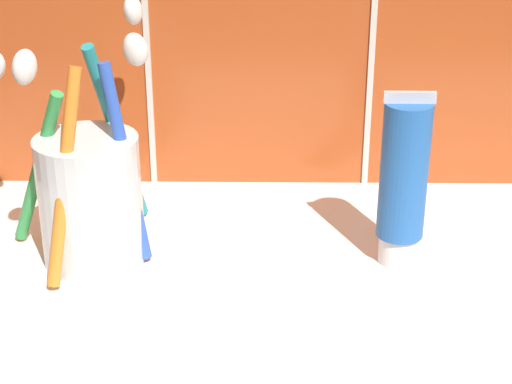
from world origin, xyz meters
TOP-DOWN VIEW (x-y plane):
  - sink_counter at (0.00, 0.00)cm, footprint 73.88×37.02cm
  - toothbrush_cup at (-19.31, 4.25)cm, footprint 13.04×14.81cm
  - toothpaste_tube at (2.84, 4.14)cm, footprint 3.53×3.36cm

SIDE VIEW (x-z plane):
  - sink_counter at x=0.00cm, z-range 0.00..2.00cm
  - toothbrush_cup at x=-19.31cm, z-range -1.65..16.31cm
  - toothpaste_tube at x=2.84cm, z-range 1.91..14.87cm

